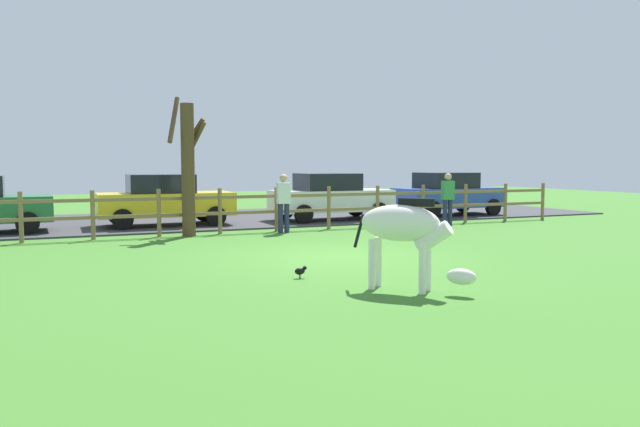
# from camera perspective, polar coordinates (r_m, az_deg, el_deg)

# --- Properties ---
(ground_plane) EXTENTS (60.00, 60.00, 0.00)m
(ground_plane) POSITION_cam_1_polar(r_m,az_deg,el_deg) (12.76, 1.19, -4.04)
(ground_plane) COLOR #3D7528
(parking_asphalt) EXTENTS (28.00, 7.40, 0.05)m
(parking_asphalt) POSITION_cam_1_polar(r_m,az_deg,el_deg) (21.50, -9.20, -0.47)
(parking_asphalt) COLOR #38383D
(parking_asphalt) RESTS_ON ground_plane
(paddock_fence) EXTENTS (21.51, 0.11, 1.26)m
(paddock_fence) POSITION_cam_1_polar(r_m,az_deg,el_deg) (17.23, -6.67, 0.59)
(paddock_fence) COLOR olive
(paddock_fence) RESTS_ON ground_plane
(bare_tree) EXTENTS (1.11, 0.80, 3.72)m
(bare_tree) POSITION_cam_1_polar(r_m,az_deg,el_deg) (16.61, -12.25, 4.38)
(bare_tree) COLOR #513A23
(bare_tree) RESTS_ON ground_plane
(zebra) EXTENTS (1.42, 1.58, 1.41)m
(zebra) POSITION_cam_1_polar(r_m,az_deg,el_deg) (9.35, 7.97, -1.55)
(zebra) COLOR white
(zebra) RESTS_ON ground_plane
(crow_on_grass) EXTENTS (0.22, 0.10, 0.20)m
(crow_on_grass) POSITION_cam_1_polar(r_m,az_deg,el_deg) (10.36, -1.84, -5.37)
(crow_on_grass) COLOR black
(crow_on_grass) RESTS_ON ground_plane
(parked_car_white) EXTENTS (4.00, 1.89, 1.56)m
(parked_car_white) POSITION_cam_1_polar(r_m,az_deg,el_deg) (20.48, 0.98, 1.63)
(parked_car_white) COLOR white
(parked_car_white) RESTS_ON parking_asphalt
(parked_car_yellow) EXTENTS (4.01, 1.90, 1.56)m
(parked_car_yellow) POSITION_cam_1_polar(r_m,az_deg,el_deg) (19.22, -14.32, 1.28)
(parked_car_yellow) COLOR yellow
(parked_car_yellow) RESTS_ON parking_asphalt
(parked_car_blue) EXTENTS (4.08, 2.04, 1.56)m
(parked_car_blue) POSITION_cam_1_polar(r_m,az_deg,el_deg) (22.82, 11.88, 1.84)
(parked_car_blue) COLOR #2D4CAD
(parked_car_blue) RESTS_ON parking_asphalt
(visitor_left_of_tree) EXTENTS (0.38, 0.25, 1.64)m
(visitor_left_of_tree) POSITION_cam_1_polar(r_m,az_deg,el_deg) (19.31, 11.84, 1.53)
(visitor_left_of_tree) COLOR #232847
(visitor_left_of_tree) RESTS_ON ground_plane
(visitor_right_of_tree) EXTENTS (0.38, 0.25, 1.64)m
(visitor_right_of_tree) POSITION_cam_1_polar(r_m,az_deg,el_deg) (17.05, -3.42, 1.22)
(visitor_right_of_tree) COLOR #232847
(visitor_right_of_tree) RESTS_ON ground_plane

